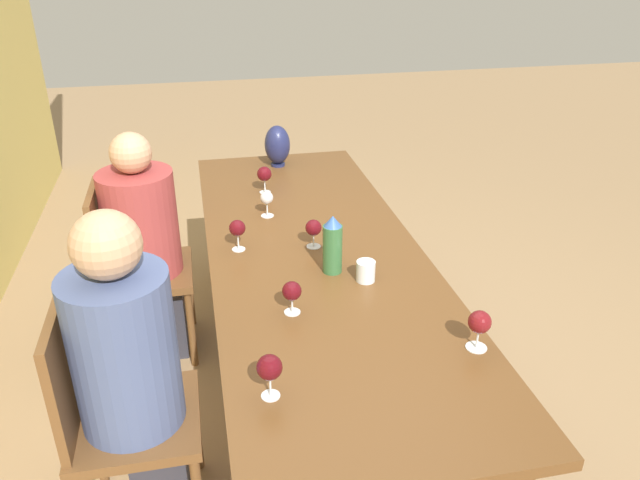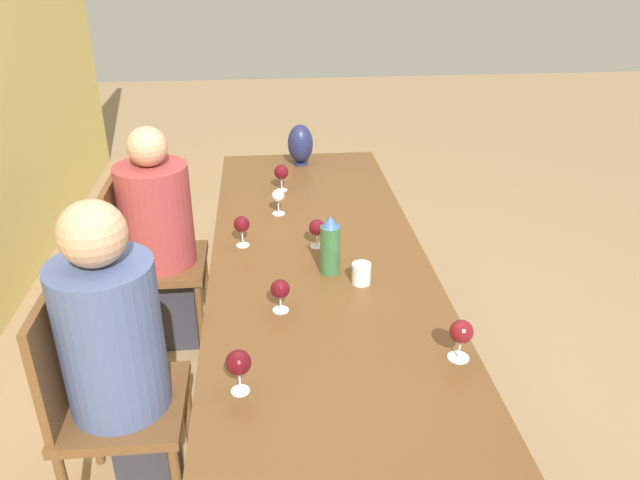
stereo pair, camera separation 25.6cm
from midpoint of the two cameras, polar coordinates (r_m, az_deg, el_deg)
The scene contains 16 objects.
ground_plane at distance 3.11m, azimuth -2.78°, elevation -13.47°, with size 14.00×14.00×0.00m, color #937551.
dining_table at distance 2.72m, azimuth -3.09°, elevation -2.39°, with size 2.61×0.91×0.75m.
water_bottle at distance 2.48m, azimuth -1.81°, elevation -0.52°, with size 0.08×0.08×0.25m.
water_tumbler at distance 2.45m, azimuth 1.22°, elevation -2.94°, with size 0.08×0.08×0.08m.
vase at distance 3.66m, azimuth -6.01°, elevation 8.58°, with size 0.15×0.15×0.24m.
wine_glass_0 at distance 2.24m, azimuth -5.89°, elevation -4.82°, with size 0.07×0.07×0.13m.
wine_glass_1 at distance 2.70m, azimuth -10.28°, elevation 0.96°, with size 0.07×0.07×0.14m.
wine_glass_2 at distance 3.29m, azimuth -7.36°, elevation 5.93°, with size 0.08×0.08×0.14m.
wine_glass_3 at distance 2.69m, azimuth -3.32°, elevation 1.01°, with size 0.07×0.07×0.13m.
wine_glass_4 at distance 2.08m, azimuth 10.98°, elevation -7.57°, with size 0.08×0.08×0.14m.
wine_glass_5 at distance 3.01m, azimuth -7.34°, elevation 3.73°, with size 0.06×0.06×0.13m.
wine_glass_6 at distance 1.87m, azimuth -8.67°, elevation -11.64°, with size 0.08×0.08×0.15m.
chair_near at distance 2.38m, azimuth -21.39°, elevation -14.65°, with size 0.44×0.44×0.92m.
chair_far at distance 3.26m, azimuth -18.98°, elevation -2.33°, with size 0.44×0.44×0.92m.
person_near at distance 2.26m, azimuth -20.03°, elevation -11.19°, with size 0.35×0.35×1.26m.
person_far at distance 3.20m, azimuth -17.82°, elevation -0.17°, with size 0.36×0.36×1.18m.
Camera 1 is at (-2.34, 0.47, 2.00)m, focal length 35.00 mm.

